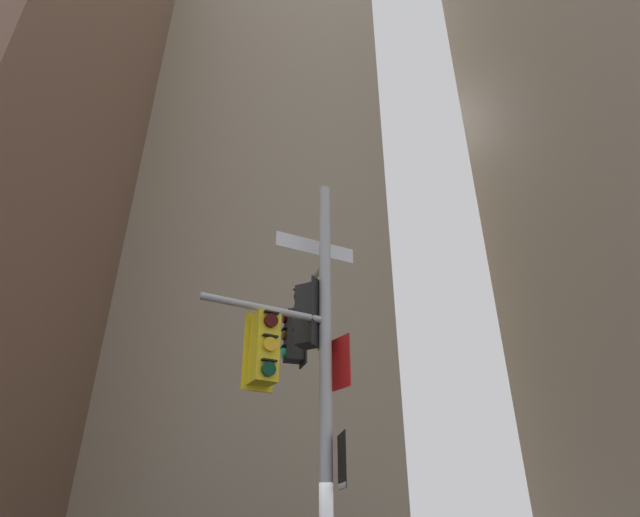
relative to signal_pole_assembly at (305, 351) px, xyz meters
name	(u,v)px	position (x,y,z in m)	size (l,w,h in m)	color
building_mid_block	(251,219)	(-2.48, 21.02, 15.63)	(14.95, 14.95, 40.17)	tan
signal_pole_assembly	(305,351)	(0.00, 0.00, 0.00)	(2.43, 3.12, 7.32)	#B2B2B5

